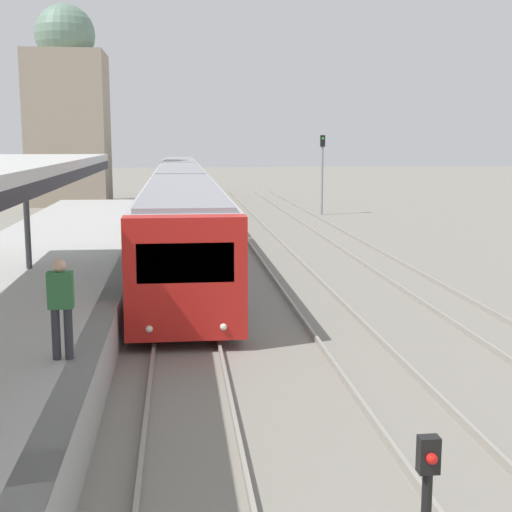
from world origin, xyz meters
TOP-DOWN VIEW (x-y plane):
  - person_on_platform at (-2.04, 7.85)m, footprint 0.40×0.22m
  - train_near at (0.00, 37.29)m, footprint 2.68×51.78m
  - signal_post_near at (2.18, 2.51)m, footprint 0.20×0.21m
  - signal_mast_far at (8.75, 39.82)m, footprint 0.28×0.29m
  - distant_domed_building at (-7.78, 49.07)m, footprint 5.42×5.42m

SIDE VIEW (x-z plane):
  - signal_post_near at x=2.18m, z-range 0.22..2.03m
  - train_near at x=0.00m, z-range 0.17..3.25m
  - person_on_platform at x=-2.04m, z-range 1.16..2.82m
  - signal_mast_far at x=8.75m, z-range 0.64..5.53m
  - distant_domed_building at x=-7.78m, z-range -0.40..13.54m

